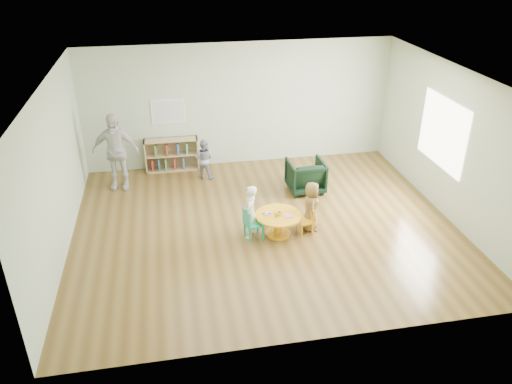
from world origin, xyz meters
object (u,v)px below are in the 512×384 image
(child_right, at_px, (311,206))
(toddler, at_px, (204,159))
(kid_chair_right, at_px, (307,220))
(adult_caretaker, at_px, (115,151))
(activity_table, at_px, (278,221))
(child_left, at_px, (250,212))
(armchair, at_px, (306,176))
(kid_chair_left, at_px, (252,223))
(bookshelf, at_px, (171,155))

(child_right, relative_size, toddler, 1.04)
(kid_chair_right, height_order, adult_caretaker, adult_caretaker)
(activity_table, height_order, child_left, child_left)
(kid_chair_right, distance_m, child_left, 1.05)
(toddler, bearing_deg, adult_caretaker, 30.47)
(armchair, distance_m, adult_caretaker, 4.00)
(armchair, xyz_separation_m, child_left, (-1.45, -1.56, 0.16))
(armchair, distance_m, child_left, 2.14)
(kid_chair_left, distance_m, adult_caretaker, 3.54)
(activity_table, xyz_separation_m, armchair, (0.95, 1.60, 0.05))
(kid_chair_left, height_order, child_left, child_left)
(child_left, relative_size, child_right, 1.06)
(armchair, bearing_deg, child_right, 76.75)
(toddler, bearing_deg, kid_chair_right, 147.72)
(kid_chair_right, xyz_separation_m, adult_caretaker, (-3.44, 2.51, 0.55))
(child_right, bearing_deg, activity_table, 108.01)
(kid_chair_left, xyz_separation_m, toddler, (-0.59, 2.65, 0.13))
(bookshelf, height_order, child_right, child_right)
(child_left, relative_size, adult_caretaker, 0.61)
(child_right, bearing_deg, adult_caretaker, 66.48)
(activity_table, relative_size, armchair, 1.10)
(bookshelf, relative_size, armchair, 1.60)
(child_left, distance_m, child_right, 1.13)
(kid_chair_left, bearing_deg, adult_caretaker, -147.92)
(armchair, xyz_separation_m, child_right, (-0.32, -1.52, 0.13))
(activity_table, bearing_deg, adult_caretaker, 139.69)
(kid_chair_left, bearing_deg, bookshelf, -170.02)
(activity_table, relative_size, adult_caretaker, 0.50)
(kid_chair_left, height_order, adult_caretaker, adult_caretaker)
(activity_table, distance_m, child_right, 0.66)
(bookshelf, bearing_deg, adult_caretaker, -148.13)
(toddler, bearing_deg, child_right, 150.55)
(kid_chair_right, height_order, toddler, toddler)
(bookshelf, xyz_separation_m, child_left, (1.28, -3.15, 0.13))
(bookshelf, bearing_deg, child_right, -52.15)
(bookshelf, bearing_deg, kid_chair_left, -68.14)
(kid_chair_right, xyz_separation_m, armchair, (0.43, 1.63, 0.07))
(kid_chair_left, xyz_separation_m, kid_chair_right, (1.01, 0.01, -0.05))
(bookshelf, height_order, armchair, bookshelf)
(kid_chair_right, bearing_deg, armchair, -25.31)
(kid_chair_left, distance_m, bookshelf, 3.48)
(bookshelf, xyz_separation_m, adult_caretaker, (-1.14, -0.71, 0.46))
(kid_chair_left, height_order, bookshelf, bookshelf)
(bookshelf, relative_size, child_left, 1.20)
(child_left, height_order, child_right, child_left)
(child_right, distance_m, adult_caretaker, 4.30)
(child_left, bearing_deg, child_right, 113.20)
(kid_chair_right, xyz_separation_m, child_right, (0.11, 0.12, 0.20))
(child_right, xyz_separation_m, adult_caretaker, (-3.55, 2.40, 0.35))
(child_left, distance_m, adult_caretaker, 3.45)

